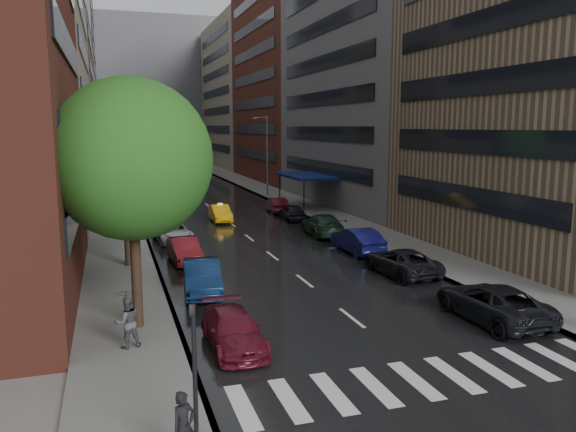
% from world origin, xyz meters
% --- Properties ---
extents(ground, '(220.00, 220.00, 0.00)m').
position_xyz_m(ground, '(0.00, 0.00, 0.00)').
color(ground, gray).
rests_on(ground, ground).
extents(road, '(14.00, 140.00, 0.01)m').
position_xyz_m(road, '(0.00, 50.00, 0.01)').
color(road, black).
rests_on(road, ground).
extents(sidewalk_left, '(4.00, 140.00, 0.15)m').
position_xyz_m(sidewalk_left, '(-9.00, 50.00, 0.07)').
color(sidewalk_left, gray).
rests_on(sidewalk_left, ground).
extents(sidewalk_right, '(4.00, 140.00, 0.15)m').
position_xyz_m(sidewalk_right, '(9.00, 50.00, 0.07)').
color(sidewalk_right, gray).
rests_on(sidewalk_right, ground).
extents(crosswalk, '(13.15, 2.80, 0.01)m').
position_xyz_m(crosswalk, '(0.20, -2.00, 0.01)').
color(crosswalk, silver).
rests_on(crosswalk, ground).
extents(buildings_left, '(8.00, 108.00, 38.00)m').
position_xyz_m(buildings_left, '(-15.00, 58.79, 15.99)').
color(buildings_left, maroon).
rests_on(buildings_left, ground).
extents(buildings_right, '(8.05, 109.10, 36.00)m').
position_xyz_m(buildings_right, '(15.00, 56.70, 15.03)').
color(buildings_right, '#937A5B').
rests_on(buildings_right, ground).
extents(building_far, '(40.00, 14.00, 32.00)m').
position_xyz_m(building_far, '(0.00, 118.00, 16.00)').
color(building_far, slate).
rests_on(building_far, ground).
extents(tree_near, '(6.15, 6.15, 9.81)m').
position_xyz_m(tree_near, '(-8.60, 5.30, 6.72)').
color(tree_near, '#382619').
rests_on(tree_near, ground).
extents(tree_mid, '(5.08, 5.08, 8.09)m').
position_xyz_m(tree_mid, '(-8.60, 15.63, 5.53)').
color(tree_mid, '#382619').
rests_on(tree_mid, ground).
extents(tree_far, '(5.22, 5.22, 8.31)m').
position_xyz_m(tree_far, '(-8.60, 30.43, 5.69)').
color(tree_far, '#382619').
rests_on(tree_far, ground).
extents(taxi, '(1.56, 4.27, 1.40)m').
position_xyz_m(taxi, '(-0.62, 29.72, 0.70)').
color(taxi, yellow).
rests_on(taxi, ground).
extents(parked_cars_left, '(2.81, 42.83, 1.60)m').
position_xyz_m(parked_cars_left, '(-5.40, 23.45, 0.75)').
color(parked_cars_left, maroon).
rests_on(parked_cars_left, ground).
extents(parked_cars_right, '(2.68, 36.17, 1.61)m').
position_xyz_m(parked_cars_right, '(5.40, 15.30, 0.76)').
color(parked_cars_right, black).
rests_on(parked_cars_right, ground).
extents(ped_bag_walker, '(0.74, 0.67, 1.70)m').
position_xyz_m(ped_bag_walker, '(-8.02, -4.32, 0.97)').
color(ped_bag_walker, black).
rests_on(ped_bag_walker, sidewalk_left).
extents(ped_black_umbrella, '(1.05, 0.98, 2.09)m').
position_xyz_m(ped_black_umbrella, '(-9.06, 3.19, 1.38)').
color(ped_black_umbrella, '#494A4E').
rests_on(ped_black_umbrella, sidewalk_left).
extents(traffic_light, '(0.18, 0.15, 3.45)m').
position_xyz_m(traffic_light, '(-7.60, -3.24, 2.23)').
color(traffic_light, black).
rests_on(traffic_light, sidewalk_left).
extents(street_lamp_left, '(1.74, 0.22, 9.00)m').
position_xyz_m(street_lamp_left, '(-7.72, 30.00, 4.89)').
color(street_lamp_left, gray).
rests_on(street_lamp_left, sidewalk_left).
extents(street_lamp_right, '(1.74, 0.22, 9.00)m').
position_xyz_m(street_lamp_right, '(7.72, 45.00, 4.89)').
color(street_lamp_right, gray).
rests_on(street_lamp_right, sidewalk_right).
extents(awning, '(4.00, 8.00, 3.12)m').
position_xyz_m(awning, '(8.98, 35.00, 3.13)').
color(awning, navy).
rests_on(awning, sidewalk_right).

